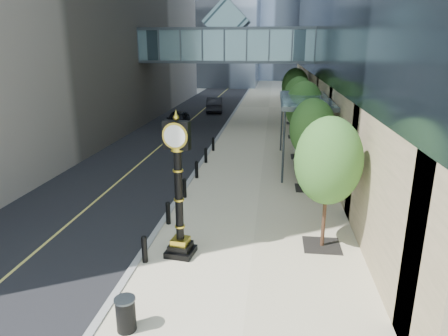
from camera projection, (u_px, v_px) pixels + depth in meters
The scene contains 13 objects.
ground at pixel (217, 285), 12.78m from camera, with size 320.00×320.00×0.00m, color gray.
road at pixel (207, 107), 51.61m from camera, with size 8.00×180.00×0.02m, color black.
sidewalk at pixel (269, 108), 50.66m from camera, with size 8.00×180.00×0.06m, color beige.
curb at pixel (238, 107), 51.13m from camera, with size 0.25×180.00×0.07m, color gray.
skywalk at pixel (227, 43), 37.51m from camera, with size 17.00×4.20×5.80m.
entrance_canopy at pixel (305, 100), 24.46m from camera, with size 3.00×8.00×4.38m.
bollard_row at pixel (191, 179), 21.50m from camera, with size 0.20×16.20×0.90m.
street_trees at pixel (303, 106), 27.34m from camera, with size 2.62×28.52×5.40m.
street_clock at pixel (179, 197), 13.91m from camera, with size 1.09×1.09×5.13m.
trash_bin at pixel (126, 315), 10.53m from camera, with size 0.52×0.52×0.90m, color black.
pedestrian at pixel (298, 156), 24.61m from camera, with size 0.60×0.39×1.64m, color beige.
car_near at pixel (178, 120), 37.53m from camera, with size 1.89×4.69×1.60m, color black.
car_far at pixel (215, 104), 47.18m from camera, with size 1.81×5.20×1.71m, color black.
Camera 1 is at (1.60, -11.04, 7.27)m, focal length 32.00 mm.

